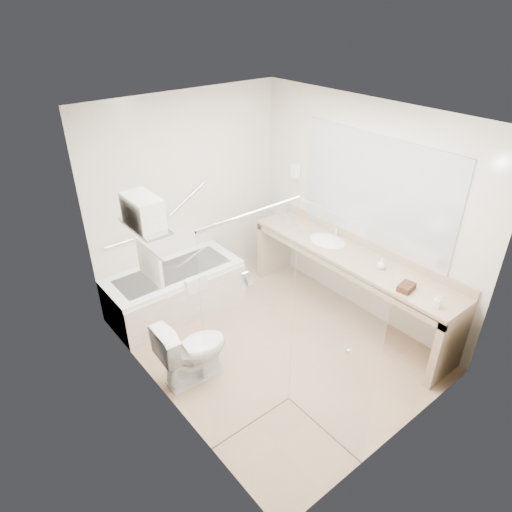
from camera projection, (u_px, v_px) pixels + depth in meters
floor at (273, 343)px, 5.11m from camera, size 3.20×3.20×0.00m
ceiling at (278, 117)px, 3.85m from camera, size 2.60×3.20×0.10m
wall_back at (189, 197)px, 5.55m from camera, size 2.60×0.10×2.50m
wall_front at (416, 326)px, 3.40m from camera, size 2.60×0.10×2.50m
wall_left at (157, 294)px, 3.77m from camera, size 0.10×3.20×2.50m
wall_right at (361, 211)px, 5.18m from camera, size 0.10×3.20×2.50m
bathtub at (175, 290)px, 5.53m from camera, size 1.60×0.73×0.59m
grab_bar_short at (121, 243)px, 5.16m from camera, size 0.40×0.03×0.03m
grab_bar_long at (187, 199)px, 5.50m from camera, size 0.53×0.03×0.33m
shower_enclosure at (291, 335)px, 3.61m from camera, size 0.96×0.91×2.11m
towel_shelf at (144, 220)px, 3.82m from camera, size 0.24×0.55×0.81m
vanity_counter at (350, 270)px, 5.24m from camera, size 0.55×2.70×0.95m
sink at (327, 243)px, 5.44m from camera, size 0.40×0.52×0.14m
faucet at (336, 231)px, 5.46m from camera, size 0.03×0.03×0.14m
mirror at (375, 191)px, 4.93m from camera, size 0.02×2.00×1.20m
hairdryer_unit at (296, 171)px, 5.76m from camera, size 0.08×0.10×0.18m
toilet at (193, 350)px, 4.50m from camera, size 0.74×0.44×0.70m
amenity_basket at (406, 287)px, 4.51m from camera, size 0.20×0.15×0.06m
soap_bottle_a at (436, 304)px, 4.26m from camera, size 0.09×0.14×0.06m
soap_bottle_b at (381, 265)px, 4.85m from camera, size 0.13×0.14×0.09m
water_bottle_left at (312, 225)px, 5.59m from camera, size 0.05×0.05×0.17m
water_bottle_mid at (288, 222)px, 5.64m from camera, size 0.07×0.07×0.22m
water_bottle_right at (280, 210)px, 5.94m from camera, size 0.07×0.07×0.22m
drinking_glass_near at (302, 230)px, 5.56m from camera, size 0.09×0.09×0.10m
drinking_glass_far at (339, 245)px, 5.23m from camera, size 0.07×0.07×0.09m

